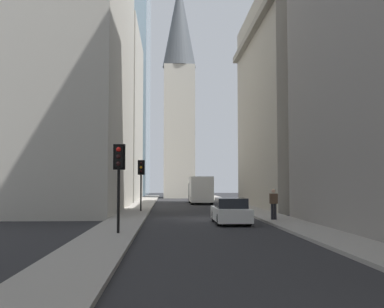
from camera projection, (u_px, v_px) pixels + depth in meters
ground_plane at (201, 219)px, 28.39m from camera, size 135.00×135.00×0.00m
sidewalk_right at (128, 218)px, 28.15m from camera, size 90.00×2.20×0.14m
sidewalk_left at (272, 217)px, 28.63m from camera, size 90.00×2.20×0.14m
building_left_midfar at (307, 105)px, 41.32m from camera, size 17.85×10.50×18.49m
building_right_midfar at (63, 50)px, 37.04m from camera, size 19.56×10.50×26.07m
building_right_far at (99, 116)px, 56.47m from camera, size 16.18×10.00×20.88m
glass_tower_distant at (110, 36)px, 83.13m from camera, size 18.47×14.00×57.74m
church_spire at (179, 82)px, 66.68m from camera, size 4.86×4.86×32.25m
delivery_truck at (200, 190)px, 48.25m from camera, size 6.46×2.25×2.84m
sedan_white at (231, 212)px, 25.04m from camera, size 4.30×1.78×1.42m
traffic_light_foreground at (119, 167)px, 19.38m from camera, size 0.43×0.52×3.78m
traffic_light_midblock at (141, 173)px, 33.94m from camera, size 0.43×0.52×3.79m
pedestrian at (274, 203)px, 26.17m from camera, size 0.26×0.44×1.75m
discarded_bottle at (248, 210)px, 33.28m from camera, size 0.07×0.07×0.27m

